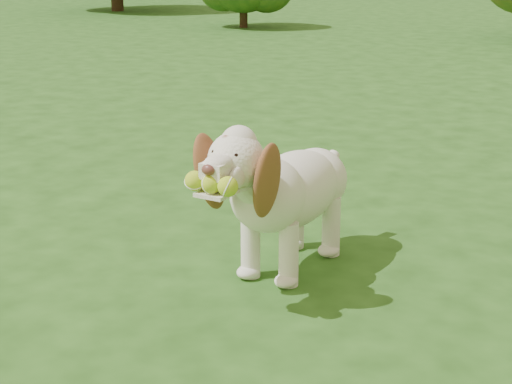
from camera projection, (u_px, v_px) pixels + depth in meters
The scene contains 2 objects.
ground at pixel (249, 307), 3.16m from camera, with size 80.00×80.00×0.00m, color #1E4213.
dog at pixel (283, 187), 3.37m from camera, with size 0.36×1.03×0.67m.
Camera 1 is at (1.41, -2.52, 1.35)m, focal length 60.00 mm.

